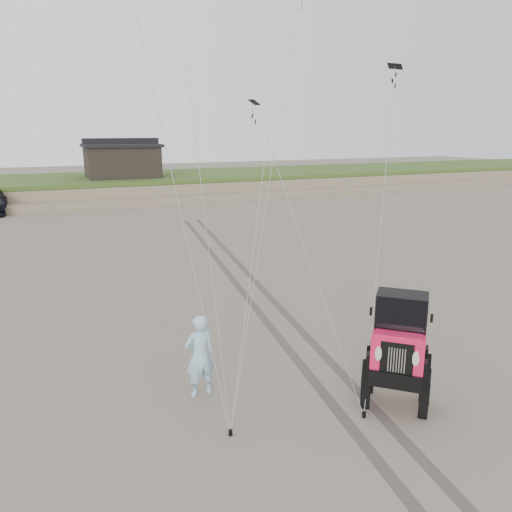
{
  "coord_description": "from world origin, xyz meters",
  "views": [
    {
      "loc": [
        -4.93,
        -8.46,
        5.77
      ],
      "look_at": [
        0.05,
        3.0,
        2.6
      ],
      "focal_mm": 35.0,
      "sensor_mm": 36.0,
      "label": 1
    }
  ],
  "objects": [
    {
      "name": "jeep",
      "position": [
        1.64,
        -0.82,
        0.99
      ],
      "size": [
        5.3,
        5.47,
        1.98
      ],
      "primitive_type": null,
      "rotation": [
        0.0,
        0.0,
        -0.74
      ],
      "color": "#ED194B",
      "rests_on": "ground"
    },
    {
      "name": "tire_tracks",
      "position": [
        2.0,
        8.0,
        0.0
      ],
      "size": [
        5.22,
        29.74,
        0.01
      ],
      "color": "#4C443D",
      "rests_on": "ground"
    },
    {
      "name": "ground",
      "position": [
        0.0,
        0.0,
        0.0
      ],
      "size": [
        160.0,
        160.0,
        0.0
      ],
      "primitive_type": "plane",
      "color": "#6B6054",
      "rests_on": "ground"
    },
    {
      "name": "stake_aux",
      "position": [
        0.77,
        -0.95,
        0.06
      ],
      "size": [
        0.08,
        0.08,
        0.12
      ],
      "primitive_type": "cylinder",
      "color": "black",
      "rests_on": "ground"
    },
    {
      "name": "stake_main",
      "position": [
        -1.98,
        -0.43,
        0.06
      ],
      "size": [
        0.08,
        0.08,
        0.12
      ],
      "primitive_type": "cylinder",
      "color": "black",
      "rests_on": "ground"
    },
    {
      "name": "man",
      "position": [
        -2.04,
        1.28,
        0.94
      ],
      "size": [
        0.73,
        0.51,
        1.89
      ],
      "primitive_type": "imported",
      "rotation": [
        0.0,
        0.0,
        3.23
      ],
      "color": "#8EBADC",
      "rests_on": "ground"
    },
    {
      "name": "cabin",
      "position": [
        2.0,
        37.0,
        3.24
      ],
      "size": [
        6.4,
        5.4,
        3.35
      ],
      "color": "black",
      "rests_on": "dune_ridge"
    },
    {
      "name": "dune_ridge",
      "position": [
        0.0,
        37.5,
        0.82
      ],
      "size": [
        160.0,
        14.25,
        1.73
      ],
      "color": "#7A6B54",
      "rests_on": "ground"
    }
  ]
}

